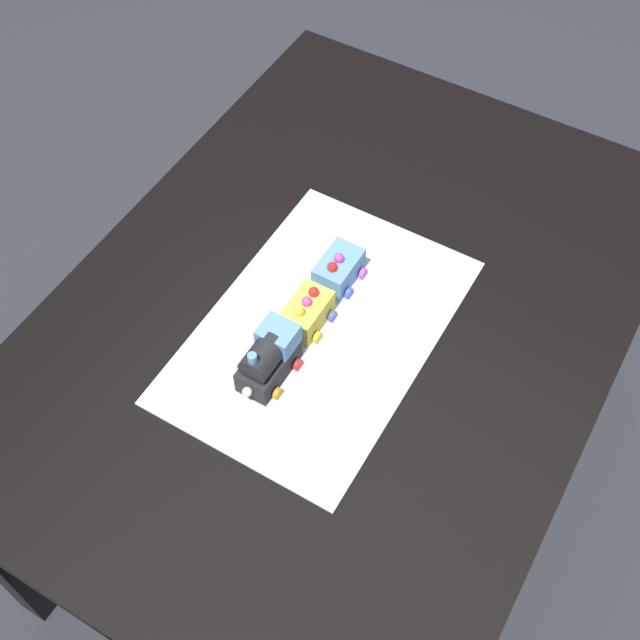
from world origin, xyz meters
name	(u,v)px	position (x,y,z in m)	size (l,w,h in m)	color
ground_plane	(336,474)	(0.00, 0.00, 0.00)	(8.00, 8.00, 0.00)	#2D3038
dining_table	(341,339)	(0.00, 0.00, 0.63)	(1.40, 1.00, 0.74)	black
cake_board	(320,330)	(-0.07, 0.01, 0.74)	(0.60, 0.40, 0.00)	silver
cake_locomotive	(269,358)	(-0.19, 0.04, 0.79)	(0.14, 0.08, 0.12)	#232328
cake_car_caboose_lemon	(307,312)	(-0.06, 0.04, 0.77)	(0.10, 0.08, 0.07)	#F4E04C
cake_car_hopper_sky_blue	(338,269)	(0.05, 0.04, 0.77)	(0.10, 0.08, 0.07)	#669EEA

